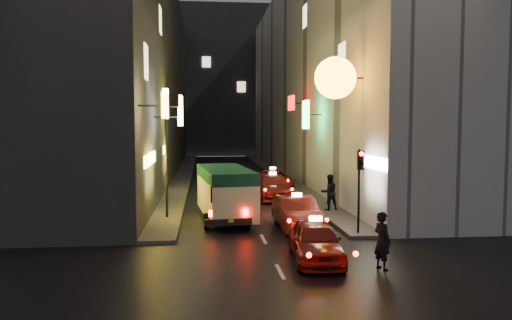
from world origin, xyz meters
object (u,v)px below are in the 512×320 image
object	(u,v)px
taxi_near	(315,238)
traffic_light	(360,173)
pedestrian_crossing	(382,237)
minibus	(225,188)
lamp_post	(166,144)

from	to	relation	value
taxi_near	traffic_light	bearing A→B (deg)	52.07
taxi_near	pedestrian_crossing	world-z (taller)	pedestrian_crossing
taxi_near	pedestrian_crossing	size ratio (longest dim) A/B	2.42
minibus	traffic_light	size ratio (longest dim) A/B	1.77
minibus	lamp_post	distance (m)	3.56
pedestrian_crossing	lamp_post	distance (m)	12.09
taxi_near	traffic_light	xyz separation A→B (m)	(2.61, 3.35, 1.89)
minibus	pedestrian_crossing	bearing A→B (deg)	-61.38
minibus	lamp_post	bearing A→B (deg)	169.41
minibus	lamp_post	xyz separation A→B (m)	(-2.82, 0.53, 2.10)
minibus	lamp_post	size ratio (longest dim) A/B	0.99
pedestrian_crossing	lamp_post	size ratio (longest dim) A/B	0.34
pedestrian_crossing	traffic_light	bearing A→B (deg)	-30.51
pedestrian_crossing	lamp_post	xyz separation A→B (m)	(-7.50, 9.10, 2.66)
taxi_near	pedestrian_crossing	bearing A→B (deg)	-32.78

